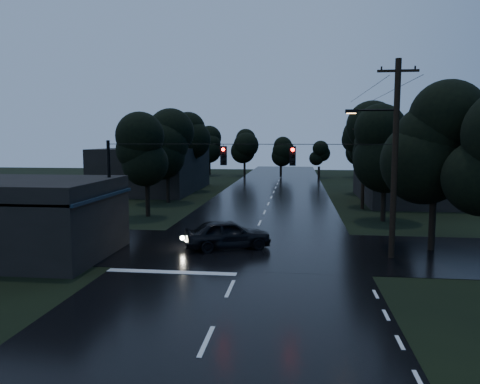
# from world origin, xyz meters

# --- Properties ---
(ground) EXTENTS (160.00, 160.00, 0.00)m
(ground) POSITION_xyz_m (0.00, 0.00, 0.00)
(ground) COLOR black
(ground) RESTS_ON ground
(main_road) EXTENTS (12.00, 120.00, 0.02)m
(main_road) POSITION_xyz_m (0.00, 30.00, 0.00)
(main_road) COLOR black
(main_road) RESTS_ON ground
(cross_street) EXTENTS (60.00, 9.00, 0.02)m
(cross_street) POSITION_xyz_m (0.00, 12.00, 0.00)
(cross_street) COLOR black
(cross_street) RESTS_ON ground
(building_far_right) EXTENTS (10.00, 14.00, 4.40)m
(building_far_right) POSITION_xyz_m (14.00, 34.00, 2.20)
(building_far_right) COLOR black
(building_far_right) RESTS_ON ground
(building_far_left) EXTENTS (10.00, 16.00, 5.00)m
(building_far_left) POSITION_xyz_m (-14.00, 40.00, 2.50)
(building_far_left) COLOR black
(building_far_left) RESTS_ON ground
(utility_pole_main) EXTENTS (3.50, 0.30, 10.00)m
(utility_pole_main) POSITION_xyz_m (7.41, 11.00, 5.26)
(utility_pole_main) COLOR black
(utility_pole_main) RESTS_ON ground
(utility_pole_far) EXTENTS (2.00, 0.30, 7.50)m
(utility_pole_far) POSITION_xyz_m (8.30, 28.00, 3.88)
(utility_pole_far) COLOR black
(utility_pole_far) RESTS_ON ground
(anchor_pole_left) EXTENTS (0.18, 0.18, 6.00)m
(anchor_pole_left) POSITION_xyz_m (-7.50, 11.00, 3.00)
(anchor_pole_left) COLOR black
(anchor_pole_left) RESTS_ON ground
(span_signals) EXTENTS (15.00, 0.37, 1.12)m
(span_signals) POSITION_xyz_m (0.56, 10.99, 5.24)
(span_signals) COLOR black
(span_signals) RESTS_ON ground
(tree_corner_near) EXTENTS (4.48, 4.48, 9.44)m
(tree_corner_near) POSITION_xyz_m (10.00, 13.00, 5.99)
(tree_corner_near) COLOR black
(tree_corner_near) RESTS_ON ground
(tree_left_a) EXTENTS (3.92, 3.92, 8.26)m
(tree_left_a) POSITION_xyz_m (-9.00, 22.00, 5.24)
(tree_left_a) COLOR black
(tree_left_a) RESTS_ON ground
(tree_left_b) EXTENTS (4.20, 4.20, 8.85)m
(tree_left_b) POSITION_xyz_m (-9.60, 30.00, 5.62)
(tree_left_b) COLOR black
(tree_left_b) RESTS_ON ground
(tree_left_c) EXTENTS (4.48, 4.48, 9.44)m
(tree_left_c) POSITION_xyz_m (-10.20, 40.00, 5.99)
(tree_left_c) COLOR black
(tree_left_c) RESTS_ON ground
(tree_right_a) EXTENTS (4.20, 4.20, 8.85)m
(tree_right_a) POSITION_xyz_m (9.00, 22.00, 5.62)
(tree_right_a) COLOR black
(tree_right_a) RESTS_ON ground
(tree_right_b) EXTENTS (4.48, 4.48, 9.44)m
(tree_right_b) POSITION_xyz_m (9.60, 30.00, 5.99)
(tree_right_b) COLOR black
(tree_right_b) RESTS_ON ground
(tree_right_c) EXTENTS (4.76, 4.76, 10.03)m
(tree_right_c) POSITION_xyz_m (10.20, 40.00, 6.37)
(tree_right_c) COLOR black
(tree_right_c) RESTS_ON ground
(car) EXTENTS (5.18, 3.54, 1.64)m
(car) POSITION_xyz_m (-1.15, 12.04, 0.82)
(car) COLOR black
(car) RESTS_ON ground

